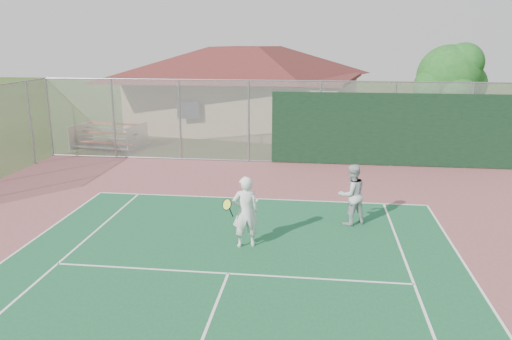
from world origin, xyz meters
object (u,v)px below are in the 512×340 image
Objects in this scene: clubhouse at (246,80)px; player_white_front at (245,212)px; player_grey_back at (351,195)px; tree at (450,79)px; bleachers at (108,136)px.

clubhouse reaches higher than player_white_front.
player_white_front reaches higher than player_grey_back.
clubhouse is 7.69× the size of player_white_front.
player_grey_back is (-5.26, -11.55, -2.41)m from tree.
player_white_front is 1.06× the size of player_grey_back.
player_grey_back reaches higher than bleachers.
player_white_front is (2.45, -17.24, -1.91)m from clubhouse.
tree is at bearing -144.83° from player_grey_back.
player_grey_back is (5.22, -15.28, -1.97)m from clubhouse.
tree is at bearing -139.24° from player_white_front.
clubhouse is 16.27m from player_grey_back.
tree is 15.89m from player_white_front.
tree is 12.92m from player_grey_back.
player_white_front is 3.39m from player_grey_back.
bleachers is 13.80m from player_white_front.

